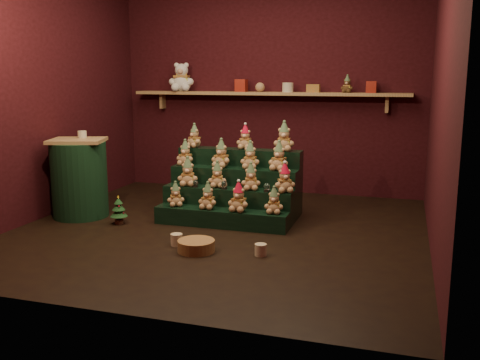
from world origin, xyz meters
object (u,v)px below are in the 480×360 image
(snow_globe_a, at_px, (195,184))
(white_bear, at_px, (182,73))
(riser_tier_front, at_px, (221,218))
(snow_globe_b, at_px, (224,185))
(side_table, at_px, (79,178))
(mini_christmas_tree, at_px, (119,210))
(mug_left, at_px, (177,240))
(wicker_basket, at_px, (196,246))
(snow_globe_c, at_px, (267,187))
(brown_bear, at_px, (347,84))
(mug_right, at_px, (261,250))

(snow_globe_a, bearing_deg, white_bear, 117.34)
(riser_tier_front, relative_size, white_bear, 2.97)
(snow_globe_b, bearing_deg, side_table, -172.03)
(riser_tier_front, distance_m, mini_christmas_tree, 1.08)
(white_bear, bearing_deg, snow_globe_b, -64.93)
(mug_left, bearing_deg, snow_globe_b, 79.27)
(snow_globe_b, relative_size, wicker_basket, 0.27)
(snow_globe_c, xyz_separation_m, brown_bear, (0.61, 1.54, 1.02))
(side_table, height_order, brown_bear, brown_bear)
(snow_globe_c, bearing_deg, side_table, -173.80)
(mini_christmas_tree, xyz_separation_m, mug_left, (0.87, -0.49, -0.10))
(mini_christmas_tree, height_order, white_bear, white_bear)
(wicker_basket, xyz_separation_m, brown_bear, (1.00, 2.52, 1.37))
(side_table, height_order, wicker_basket, side_table)
(snow_globe_a, distance_m, mug_left, 0.95)
(snow_globe_a, relative_size, mini_christmas_tree, 0.26)
(mug_left, bearing_deg, snow_globe_c, 54.32)
(snow_globe_b, height_order, mini_christmas_tree, snow_globe_b)
(mini_christmas_tree, distance_m, brown_bear, 3.12)
(mini_christmas_tree, height_order, wicker_basket, mini_christmas_tree)
(brown_bear, bearing_deg, white_bear, -173.46)
(riser_tier_front, bearing_deg, snow_globe_c, 19.91)
(snow_globe_b, height_order, brown_bear, brown_bear)
(mug_left, bearing_deg, snow_globe_a, 100.31)
(riser_tier_front, xyz_separation_m, mini_christmas_tree, (-1.05, -0.22, 0.06))
(snow_globe_b, bearing_deg, riser_tier_front, -83.70)
(mini_christmas_tree, distance_m, wicker_basket, 1.26)
(mug_right, distance_m, white_bear, 3.38)
(side_table, xyz_separation_m, wicker_basket, (1.66, -0.75, -0.37))
(snow_globe_a, relative_size, snow_globe_c, 0.88)
(mini_christmas_tree, bearing_deg, mug_left, -29.49)
(riser_tier_front, bearing_deg, snow_globe_b, 96.30)
(white_bear, bearing_deg, brown_bear, -10.92)
(snow_globe_a, height_order, snow_globe_c, snow_globe_c)
(wicker_basket, bearing_deg, white_bear, 115.32)
(wicker_basket, xyz_separation_m, white_bear, (-1.19, 2.52, 1.50))
(snow_globe_c, bearing_deg, mug_right, -78.73)
(snow_globe_c, relative_size, white_bear, 0.19)
(side_table, xyz_separation_m, mug_left, (1.43, -0.65, -0.37))
(snow_globe_a, relative_size, mug_right, 0.77)
(riser_tier_front, height_order, snow_globe_c, snow_globe_c)
(snow_globe_a, distance_m, snow_globe_c, 0.78)
(mini_christmas_tree, distance_m, mug_left, 1.01)
(side_table, bearing_deg, mini_christmas_tree, -32.91)
(snow_globe_b, relative_size, mug_left, 0.81)
(snow_globe_b, xyz_separation_m, mug_right, (0.64, -0.91, -0.35))
(snow_globe_a, relative_size, snow_globe_b, 0.90)
(snow_globe_c, bearing_deg, wicker_basket, -111.73)
(snow_globe_b, xyz_separation_m, side_table, (-1.59, -0.22, 0.02))
(riser_tier_front, distance_m, mug_left, 0.73)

